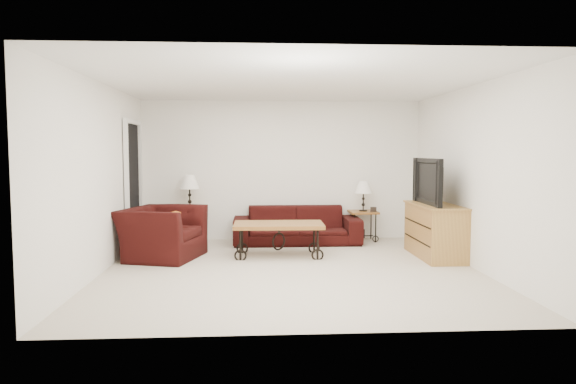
# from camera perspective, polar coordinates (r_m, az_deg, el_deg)

# --- Properties ---
(ground) EXTENTS (5.00, 5.00, 0.00)m
(ground) POSITION_cam_1_polar(r_m,az_deg,el_deg) (7.14, 0.34, -8.47)
(ground) COLOR beige
(ground) RESTS_ON ground
(wall_back) EXTENTS (5.00, 0.02, 2.50)m
(wall_back) POSITION_cam_1_polar(r_m,az_deg,el_deg) (9.46, -0.66, 2.37)
(wall_back) COLOR white
(wall_back) RESTS_ON ground
(wall_front) EXTENTS (5.00, 0.02, 2.50)m
(wall_front) POSITION_cam_1_polar(r_m,az_deg,el_deg) (4.48, 2.49, -0.02)
(wall_front) COLOR white
(wall_front) RESTS_ON ground
(wall_left) EXTENTS (0.02, 5.00, 2.50)m
(wall_left) POSITION_cam_1_polar(r_m,az_deg,el_deg) (7.24, -19.80, 1.44)
(wall_left) COLOR white
(wall_left) RESTS_ON ground
(wall_right) EXTENTS (0.02, 5.00, 2.50)m
(wall_right) POSITION_cam_1_polar(r_m,az_deg,el_deg) (7.56, 19.63, 1.56)
(wall_right) COLOR white
(wall_right) RESTS_ON ground
(ceiling) EXTENTS (5.00, 5.00, 0.00)m
(ceiling) POSITION_cam_1_polar(r_m,az_deg,el_deg) (7.01, 0.35, 11.85)
(ceiling) COLOR white
(ceiling) RESTS_ON wall_back
(doorway) EXTENTS (0.08, 0.94, 2.04)m
(doorway) POSITION_cam_1_polar(r_m,az_deg,el_deg) (8.84, -16.58, 0.54)
(doorway) COLOR black
(doorway) RESTS_ON ground
(sofa) EXTENTS (2.18, 0.85, 0.64)m
(sofa) POSITION_cam_1_polar(r_m,az_deg,el_deg) (9.08, 0.96, -3.63)
(sofa) COLOR black
(sofa) RESTS_ON ground
(side_table_left) EXTENTS (0.55, 0.55, 0.59)m
(side_table_left) POSITION_cam_1_polar(r_m,az_deg,el_deg) (9.31, -10.63, -3.65)
(side_table_left) COLOR brown
(side_table_left) RESTS_ON ground
(side_table_right) EXTENTS (0.50, 0.50, 0.53)m
(side_table_right) POSITION_cam_1_polar(r_m,az_deg,el_deg) (9.43, 8.19, -3.68)
(side_table_right) COLOR brown
(side_table_right) RESTS_ON ground
(lamp_left) EXTENTS (0.34, 0.34, 0.59)m
(lamp_left) POSITION_cam_1_polar(r_m,az_deg,el_deg) (9.24, -10.68, -0.01)
(lamp_left) COLOR black
(lamp_left) RESTS_ON side_table_left
(lamp_right) EXTENTS (0.31, 0.31, 0.53)m
(lamp_right) POSITION_cam_1_polar(r_m,az_deg,el_deg) (9.37, 8.22, -0.45)
(lamp_right) COLOR black
(lamp_right) RESTS_ON side_table_right
(photo_frame_left) EXTENTS (0.12, 0.04, 0.10)m
(photo_frame_left) POSITION_cam_1_polar(r_m,az_deg,el_deg) (9.14, -11.71, -1.63)
(photo_frame_left) COLOR black
(photo_frame_left) RESTS_ON side_table_left
(photo_frame_right) EXTENTS (0.11, 0.03, 0.09)m
(photo_frame_right) POSITION_cam_1_polar(r_m,az_deg,el_deg) (9.28, 9.30, -1.89)
(photo_frame_right) COLOR black
(photo_frame_right) RESTS_ON side_table_right
(coffee_table) EXTENTS (1.37, 0.76, 0.51)m
(coffee_table) POSITION_cam_1_polar(r_m,az_deg,el_deg) (7.99, -1.03, -5.22)
(coffee_table) COLOR brown
(coffee_table) RESTS_ON ground
(armchair) EXTENTS (1.31, 1.41, 0.76)m
(armchair) POSITION_cam_1_polar(r_m,az_deg,el_deg) (8.04, -13.58, -4.37)
(armchair) COLOR black
(armchair) RESTS_ON ground
(throw_pillow) EXTENTS (0.18, 0.36, 0.34)m
(throw_pillow) POSITION_cam_1_polar(r_m,az_deg,el_deg) (7.95, -12.59, -3.44)
(throw_pillow) COLOR #C44C19
(throw_pillow) RESTS_ON armchair
(tv_stand) EXTENTS (0.56, 1.34, 0.80)m
(tv_stand) POSITION_cam_1_polar(r_m,az_deg,el_deg) (8.21, 15.76, -4.08)
(tv_stand) COLOR #B99145
(tv_stand) RESTS_ON ground
(television) EXTENTS (0.16, 1.20, 0.69)m
(television) POSITION_cam_1_polar(r_m,az_deg,el_deg) (8.13, 15.74, 1.13)
(television) COLOR black
(television) RESTS_ON tv_stand
(backpack) EXTENTS (0.44, 0.39, 0.48)m
(backpack) POSITION_cam_1_polar(r_m,az_deg,el_deg) (9.13, 7.44, -4.13)
(backpack) COLOR black
(backpack) RESTS_ON ground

